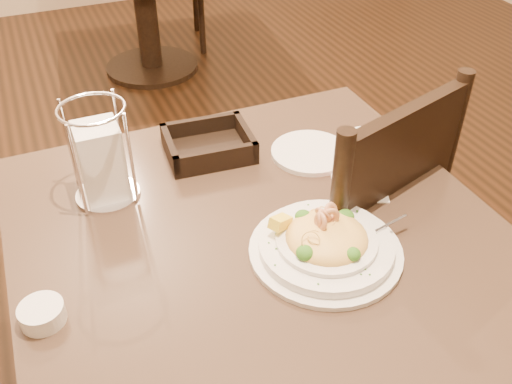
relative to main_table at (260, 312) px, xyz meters
name	(u,v)px	position (x,y,z in m)	size (l,w,h in m)	color
main_table	(260,312)	(0.00, 0.00, 0.00)	(0.90, 0.90, 0.73)	black
dining_chair_near	(340,235)	(0.28, 0.15, 0.00)	(0.53, 0.53, 0.93)	black
pasta_bowl	(326,243)	(0.08, -0.10, 0.25)	(0.31, 0.28, 0.09)	white
drink_glass	(362,162)	(0.25, 0.05, 0.29)	(0.15, 0.15, 0.12)	white
bread_basket	(209,146)	(0.00, 0.29, 0.25)	(0.20, 0.17, 0.05)	black
napkin_caddy	(101,159)	(-0.24, 0.22, 0.32)	(0.13, 0.13, 0.21)	silver
side_plate	(310,152)	(0.21, 0.20, 0.23)	(0.18, 0.18, 0.01)	white
butter_ramekin	(42,314)	(-0.40, -0.06, 0.24)	(0.07, 0.07, 0.03)	white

